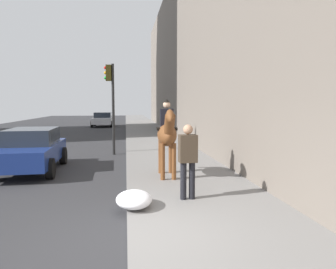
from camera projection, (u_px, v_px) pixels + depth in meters
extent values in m
cube|color=slate|center=(229.00, 234.00, 5.42)|extent=(120.00, 3.44, 0.12)
ellipsoid|color=brown|center=(167.00, 135.00, 9.44)|extent=(1.52, 0.62, 0.66)
cylinder|color=brown|center=(174.00, 161.00, 9.07)|extent=(0.13, 0.13, 1.05)
cylinder|color=brown|center=(163.00, 162.00, 9.04)|extent=(0.13, 0.13, 1.05)
cylinder|color=brown|center=(171.00, 156.00, 9.97)|extent=(0.13, 0.13, 1.05)
cylinder|color=brown|center=(160.00, 156.00, 9.94)|extent=(0.13, 0.13, 1.05)
cylinder|color=brown|center=(169.00, 125.00, 8.64)|extent=(0.64, 0.30, 0.68)
ellipsoid|color=brown|center=(170.00, 116.00, 8.41)|extent=(0.63, 0.24, 0.49)
cylinder|color=black|center=(165.00, 136.00, 10.15)|extent=(0.29, 0.11, 0.55)
cube|color=black|center=(167.00, 129.00, 9.47)|extent=(0.46, 0.62, 0.08)
cube|color=black|center=(167.00, 118.00, 9.44)|extent=(0.29, 0.39, 0.55)
sphere|color=#D8AD8C|center=(167.00, 105.00, 9.40)|extent=(0.22, 0.22, 0.22)
cone|color=black|center=(167.00, 101.00, 9.39)|extent=(0.21, 0.21, 0.10)
cylinder|color=black|center=(183.00, 181.00, 7.19)|extent=(0.14, 0.14, 0.85)
cylinder|color=black|center=(192.00, 180.00, 7.22)|extent=(0.14, 0.14, 0.85)
cube|color=#3F3326|center=(188.00, 149.00, 7.14)|extent=(0.28, 0.41, 0.62)
sphere|color=tan|center=(188.00, 129.00, 7.09)|extent=(0.22, 0.22, 0.22)
cube|color=silver|center=(103.00, 120.00, 32.41)|extent=(4.27, 1.92, 0.60)
cube|color=#262D38|center=(103.00, 115.00, 32.61)|extent=(2.06, 1.68, 0.52)
cylinder|color=black|center=(112.00, 124.00, 31.26)|extent=(0.64, 0.22, 0.64)
cylinder|color=black|center=(92.00, 124.00, 31.02)|extent=(0.64, 0.22, 0.64)
cylinder|color=black|center=(113.00, 123.00, 33.86)|extent=(0.64, 0.22, 0.64)
cylinder|color=black|center=(95.00, 123.00, 33.63)|extent=(0.64, 0.22, 0.64)
cube|color=navy|center=(31.00, 153.00, 10.71)|extent=(4.04, 1.82, 0.60)
cube|color=#262D38|center=(32.00, 136.00, 10.90)|extent=(2.10, 1.55, 0.52)
cylinder|color=black|center=(50.00, 169.00, 9.66)|extent=(0.65, 0.24, 0.64)
cylinder|color=black|center=(63.00, 156.00, 12.09)|extent=(0.65, 0.24, 0.64)
cylinder|color=black|center=(16.00, 157.00, 11.82)|extent=(0.65, 0.24, 0.64)
cylinder|color=black|center=(113.00, 110.00, 14.21)|extent=(0.12, 0.12, 4.05)
cube|color=#2D280C|center=(109.00, 73.00, 14.03)|extent=(0.20, 0.24, 0.70)
sphere|color=red|center=(105.00, 68.00, 13.99)|extent=(0.14, 0.14, 0.14)
sphere|color=orange|center=(106.00, 73.00, 14.01)|extent=(0.14, 0.14, 0.14)
sphere|color=green|center=(106.00, 78.00, 14.03)|extent=(0.14, 0.14, 0.14)
ellipsoid|color=white|center=(134.00, 199.00, 6.65)|extent=(0.98, 0.75, 0.34)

